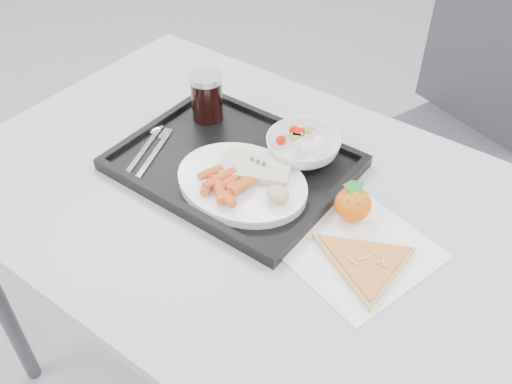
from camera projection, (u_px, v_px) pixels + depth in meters
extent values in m
cube|color=#B5B5B8|center=(252.00, 200.00, 1.13)|extent=(1.20, 0.80, 0.03)
cylinder|color=#47474C|center=(181.00, 159.00, 1.82)|extent=(0.04, 0.04, 0.72)
cube|color=#33323A|center=(441.00, 157.00, 1.68)|extent=(0.54, 0.54, 0.04)
cube|color=#33323A|center=(487.00, 55.00, 1.63)|extent=(0.41, 0.17, 0.46)
cylinder|color=#47474C|center=(349.00, 222.00, 1.81)|extent=(0.03, 0.03, 0.43)
cylinder|color=#47474C|center=(457.00, 274.00, 1.65)|extent=(0.03, 0.03, 0.43)
cylinder|color=#47474C|center=(399.00, 164.00, 2.03)|extent=(0.03, 0.03, 0.43)
cylinder|color=#47474C|center=(500.00, 206.00, 1.87)|extent=(0.03, 0.03, 0.43)
cube|color=black|center=(234.00, 165.00, 1.17)|extent=(0.45, 0.35, 0.01)
cube|color=black|center=(280.00, 122.00, 1.26)|extent=(0.45, 0.02, 0.01)
cube|color=black|center=(178.00, 205.00, 1.06)|extent=(0.45, 0.02, 0.01)
cube|color=black|center=(324.00, 203.00, 1.07)|extent=(0.02, 0.32, 0.01)
cube|color=black|center=(157.00, 123.00, 1.26)|extent=(0.02, 0.32, 0.01)
cylinder|color=white|center=(242.00, 183.00, 1.11)|extent=(0.27, 0.27, 0.02)
cube|color=beige|center=(256.00, 167.00, 1.11)|extent=(0.16, 0.13, 0.02)
sphere|color=#236B1C|center=(252.00, 158.00, 1.11)|extent=(0.01, 0.01, 0.01)
sphere|color=#236B1C|center=(258.00, 161.00, 1.11)|extent=(0.01, 0.01, 0.01)
sphere|color=#236B1C|center=(264.00, 164.00, 1.10)|extent=(0.01, 0.01, 0.01)
ellipsoid|color=tan|center=(278.00, 194.00, 1.04)|extent=(0.06, 0.05, 0.03)
imported|color=white|center=(303.00, 147.00, 1.17)|extent=(0.15, 0.15, 0.05)
cylinder|color=black|center=(207.00, 99.00, 1.25)|extent=(0.07, 0.07, 0.10)
cylinder|color=#A5A8AD|center=(205.00, 78.00, 1.22)|extent=(0.07, 0.07, 0.01)
cube|color=silver|center=(143.00, 151.00, 1.19)|extent=(0.06, 0.14, 0.00)
ellipsoid|color=silver|center=(156.00, 129.00, 1.25)|extent=(0.04, 0.05, 0.01)
cube|color=silver|center=(153.00, 156.00, 1.18)|extent=(0.06, 0.14, 0.00)
cube|color=silver|center=(166.00, 134.00, 1.24)|extent=(0.03, 0.04, 0.00)
cube|color=white|center=(354.00, 247.00, 1.01)|extent=(0.30, 0.30, 0.00)
ellipsoid|color=#FF6E00|center=(353.00, 204.00, 1.04)|extent=(0.08, 0.08, 0.06)
cube|color=#236B1C|center=(355.00, 192.00, 1.02)|extent=(0.03, 0.05, 0.02)
cube|color=#236B1C|center=(355.00, 192.00, 1.02)|extent=(0.05, 0.03, 0.02)
cylinder|color=tan|center=(365.00, 263.00, 0.97)|extent=(0.22, 0.22, 0.01)
cylinder|color=#AF290A|center=(366.00, 260.00, 0.97)|extent=(0.20, 0.20, 0.00)
cube|color=#EABC47|center=(362.00, 259.00, 0.97)|extent=(0.02, 0.02, 0.00)
cube|color=#EABC47|center=(382.00, 265.00, 0.96)|extent=(0.02, 0.00, 0.00)
cube|color=#EABC47|center=(353.00, 261.00, 0.96)|extent=(0.02, 0.01, 0.00)
cube|color=#EABC47|center=(383.00, 262.00, 0.96)|extent=(0.01, 0.02, 0.00)
cube|color=#EABC47|center=(370.00, 256.00, 0.97)|extent=(0.01, 0.02, 0.00)
cylinder|color=#CF4E1B|center=(242.00, 186.00, 1.06)|extent=(0.03, 0.05, 0.02)
cylinder|color=#CF4E1B|center=(230.00, 191.00, 1.06)|extent=(0.04, 0.05, 0.02)
cylinder|color=#CF4E1B|center=(215.00, 181.00, 1.07)|extent=(0.03, 0.05, 0.02)
cylinder|color=#CF4E1B|center=(238.00, 185.00, 1.07)|extent=(0.03, 0.05, 0.02)
cylinder|color=#CF4E1B|center=(209.00, 185.00, 1.07)|extent=(0.03, 0.05, 0.02)
cylinder|color=#CF4E1B|center=(226.00, 197.00, 1.04)|extent=(0.05, 0.03, 0.02)
cylinder|color=#CF4E1B|center=(224.00, 175.00, 1.09)|extent=(0.03, 0.05, 0.02)
cylinder|color=#CF4E1B|center=(220.00, 192.00, 1.05)|extent=(0.05, 0.05, 0.02)
cylinder|color=#CF4E1B|center=(210.00, 172.00, 1.09)|extent=(0.03, 0.05, 0.02)
cylinder|color=#CF4E1B|center=(226.00, 184.00, 1.07)|extent=(0.02, 0.05, 0.02)
sphere|color=red|center=(298.00, 134.00, 1.18)|extent=(0.02, 0.02, 0.02)
sphere|color=red|center=(281.00, 140.00, 1.16)|extent=(0.02, 0.02, 0.02)
sphere|color=red|center=(301.00, 132.00, 1.18)|extent=(0.02, 0.02, 0.02)
sphere|color=red|center=(294.00, 130.00, 1.19)|extent=(0.02, 0.02, 0.02)
ellipsoid|color=silver|center=(314.00, 147.00, 1.15)|extent=(0.03, 0.03, 0.02)
ellipsoid|color=silver|center=(319.00, 141.00, 1.16)|extent=(0.03, 0.03, 0.02)
ellipsoid|color=silver|center=(318.00, 145.00, 1.15)|extent=(0.03, 0.03, 0.02)
ellipsoid|color=silver|center=(307.00, 149.00, 1.15)|extent=(0.03, 0.03, 0.02)
cube|color=olive|center=(295.00, 135.00, 1.17)|extent=(0.03, 0.03, 0.00)
cube|color=olive|center=(298.00, 133.00, 1.17)|extent=(0.03, 0.03, 0.00)
cube|color=olive|center=(308.00, 129.00, 1.18)|extent=(0.02, 0.02, 0.00)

